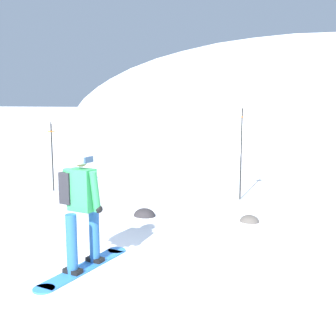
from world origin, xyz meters
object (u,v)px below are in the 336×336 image
object	(u,v)px
piste_marker_near	(241,147)
rock_dark	(145,216)
snowboarder_main	(81,205)
piste_marker_far	(52,151)
rock_mid	(249,222)

from	to	relation	value
piste_marker_near	rock_dark	bearing A→B (deg)	-123.46
snowboarder_main	piste_marker_far	distance (m)	5.54
piste_marker_near	snowboarder_main	bearing A→B (deg)	-102.20
piste_marker_far	rock_mid	size ratio (longest dim) A/B	4.79
piste_marker_near	rock_mid	xyz separation A→B (m)	(0.61, -1.81, -1.26)
snowboarder_main	piste_marker_near	xyz separation A→B (m)	(1.09, 5.03, 0.35)
piste_marker_near	piste_marker_far	xyz separation A→B (m)	(-4.77, -0.90, -0.22)
snowboarder_main	rock_mid	size ratio (longest dim) A/B	4.79
snowboarder_main	rock_mid	xyz separation A→B (m)	(1.70, 3.22, -0.92)
rock_dark	snowboarder_main	bearing A→B (deg)	-82.21
snowboarder_main	piste_marker_far	xyz separation A→B (m)	(-3.69, 4.13, 0.13)
piste_marker_far	rock_mid	distance (m)	5.56
piste_marker_near	rock_dark	size ratio (longest dim) A/B	4.88
snowboarder_main	piste_marker_far	bearing A→B (deg)	131.77
snowboarder_main	rock_mid	bearing A→B (deg)	62.20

